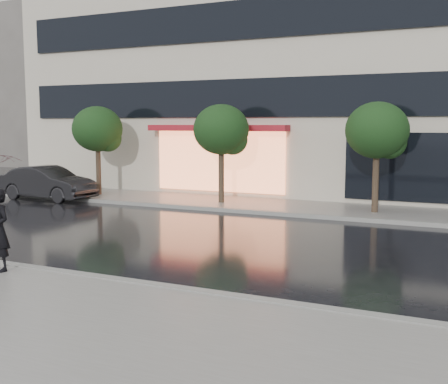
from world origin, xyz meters
The scene contains 11 objects.
ground centered at (0.00, 0.00, 0.00)m, with size 120.00×120.00×0.00m, color black.
sidewalk_near centered at (0.00, -3.25, 0.06)m, with size 60.00×4.50×0.12m, color slate.
sidewalk_far centered at (0.00, 10.25, 0.06)m, with size 60.00×3.50×0.12m, color slate.
curb_near centered at (0.00, -1.00, 0.07)m, with size 60.00×0.25×0.14m, color gray.
curb_far centered at (0.00, 8.50, 0.07)m, with size 60.00×0.25×0.14m, color gray.
office_building centered at (0.00, 17.97, 9.00)m, with size 30.00×12.76×18.00m.
bg_building_left centered at (-28.00, 26.00, 6.00)m, with size 14.00×10.00×12.00m, color #59544F.
tree_far_west centered at (-8.94, 10.03, 2.92)m, with size 2.20×2.20×3.99m.
tree_mid_west centered at (-2.94, 10.03, 2.92)m, with size 2.20×2.20×3.99m.
tree_mid_east centered at (3.06, 10.03, 2.92)m, with size 2.20×2.20×3.99m.
parked_car centered at (-10.38, 8.30, 0.72)m, with size 1.52×4.35×1.43m, color black.
Camera 1 is at (6.46, -10.02, 3.22)m, focal length 45.00 mm.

